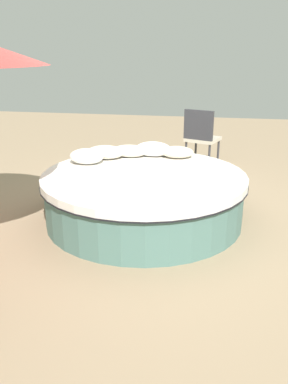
{
  "coord_description": "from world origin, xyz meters",
  "views": [
    {
      "loc": [
        0.8,
        -4.25,
        1.9
      ],
      "look_at": [
        0.0,
        0.0,
        0.34
      ],
      "focal_mm": 36.47,
      "sensor_mm": 36.0,
      "label": 1
    }
  ],
  "objects_px": {
    "throw_pillow_2": "(130,151)",
    "throw_pillow_4": "(87,156)",
    "throw_pillow_3": "(105,152)",
    "round_bed": "(144,196)",
    "patio_chair": "(201,134)",
    "throw_pillow_0": "(177,152)",
    "throw_pillow_1": "(153,149)"
  },
  "relations": [
    {
      "from": "throw_pillow_2",
      "to": "throw_pillow_4",
      "type": "height_order",
      "value": "throw_pillow_4"
    },
    {
      "from": "throw_pillow_2",
      "to": "throw_pillow_3",
      "type": "bearing_deg",
      "value": -153.45
    },
    {
      "from": "round_bed",
      "to": "patio_chair",
      "type": "xyz_separation_m",
      "value": [
        0.53,
        2.52,
        0.27
      ]
    },
    {
      "from": "throw_pillow_4",
      "to": "throw_pillow_3",
      "type": "bearing_deg",
      "value": 60.99
    },
    {
      "from": "throw_pillow_3",
      "to": "throw_pillow_4",
      "type": "relative_size",
      "value": 1.15
    },
    {
      "from": "throw_pillow_0",
      "to": "throw_pillow_2",
      "type": "distance_m",
      "value": 0.64
    },
    {
      "from": "throw_pillow_0",
      "to": "throw_pillow_3",
      "type": "distance_m",
      "value": 0.95
    },
    {
      "from": "throw_pillow_0",
      "to": "patio_chair",
      "type": "bearing_deg",
      "value": 82.28
    },
    {
      "from": "round_bed",
      "to": "throw_pillow_2",
      "type": "xyz_separation_m",
      "value": [
        -0.33,
        0.73,
        0.36
      ]
    },
    {
      "from": "throw_pillow_4",
      "to": "throw_pillow_2",
      "type": "bearing_deg",
      "value": 43.86
    },
    {
      "from": "throw_pillow_4",
      "to": "patio_chair",
      "type": "bearing_deg",
      "value": 59.3
    },
    {
      "from": "throw_pillow_2",
      "to": "patio_chair",
      "type": "bearing_deg",
      "value": 64.14
    },
    {
      "from": "throw_pillow_2",
      "to": "throw_pillow_4",
      "type": "distance_m",
      "value": 0.63
    },
    {
      "from": "throw_pillow_3",
      "to": "throw_pillow_1",
      "type": "bearing_deg",
      "value": 22.02
    },
    {
      "from": "throw_pillow_0",
      "to": "throw_pillow_4",
      "type": "xyz_separation_m",
      "value": [
        -1.09,
        -0.51,
        0.02
      ]
    },
    {
      "from": "throw_pillow_0",
      "to": "throw_pillow_3",
      "type": "bearing_deg",
      "value": -166.71
    },
    {
      "from": "throw_pillow_1",
      "to": "throw_pillow_2",
      "type": "distance_m",
      "value": 0.32
    },
    {
      "from": "round_bed",
      "to": "throw_pillow_0",
      "type": "bearing_deg",
      "value": 69.62
    },
    {
      "from": "throw_pillow_2",
      "to": "throw_pillow_3",
      "type": "relative_size",
      "value": 0.95
    },
    {
      "from": "throw_pillow_0",
      "to": "throw_pillow_2",
      "type": "height_order",
      "value": "throw_pillow_2"
    },
    {
      "from": "round_bed",
      "to": "throw_pillow_2",
      "type": "distance_m",
      "value": 0.88
    },
    {
      "from": "throw_pillow_1",
      "to": "throw_pillow_3",
      "type": "xyz_separation_m",
      "value": [
        -0.6,
        -0.24,
        -0.01
      ]
    },
    {
      "from": "throw_pillow_1",
      "to": "throw_pillow_3",
      "type": "height_order",
      "value": "throw_pillow_1"
    },
    {
      "from": "throw_pillow_0",
      "to": "throw_pillow_3",
      "type": "height_order",
      "value": "throw_pillow_3"
    },
    {
      "from": "throw_pillow_0",
      "to": "patio_chair",
      "type": "distance_m",
      "value": 1.73
    },
    {
      "from": "throw_pillow_3",
      "to": "throw_pillow_4",
      "type": "height_order",
      "value": "throw_pillow_4"
    },
    {
      "from": "throw_pillow_1",
      "to": "throw_pillow_4",
      "type": "relative_size",
      "value": 1.11
    },
    {
      "from": "round_bed",
      "to": "throw_pillow_3",
      "type": "height_order",
      "value": "throw_pillow_3"
    },
    {
      "from": "throw_pillow_3",
      "to": "throw_pillow_4",
      "type": "distance_m",
      "value": 0.33
    },
    {
      "from": "throw_pillow_1",
      "to": "throw_pillow_3",
      "type": "bearing_deg",
      "value": -157.98
    },
    {
      "from": "throw_pillow_1",
      "to": "throw_pillow_4",
      "type": "height_order",
      "value": "throw_pillow_1"
    },
    {
      "from": "round_bed",
      "to": "throw_pillow_0",
      "type": "relative_size",
      "value": 5.44
    }
  ]
}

